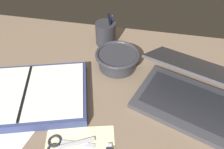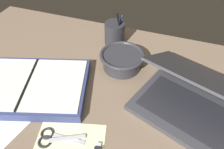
% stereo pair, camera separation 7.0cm
% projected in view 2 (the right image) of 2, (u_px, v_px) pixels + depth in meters
% --- Properties ---
extents(desk_top, '(1.40, 1.00, 0.02)m').
position_uv_depth(desk_top, '(92.00, 112.00, 0.69)').
color(desk_top, '#75604C').
rests_on(desk_top, ground).
extents(laptop, '(0.43, 0.37, 0.16)m').
position_uv_depth(laptop, '(198.00, 103.00, 0.65)').
color(laptop, '#38383D').
rests_on(laptop, desk_top).
extents(bowl, '(0.17, 0.17, 0.06)m').
position_uv_depth(bowl, '(122.00, 60.00, 0.81)').
color(bowl, '#2D2D33').
rests_on(bowl, desk_top).
extents(pen_cup, '(0.08, 0.08, 0.16)m').
position_uv_depth(pen_cup, '(115.00, 33.00, 0.91)').
color(pen_cup, '#28282D').
rests_on(pen_cup, desk_top).
extents(planner, '(0.45, 0.36, 0.04)m').
position_uv_depth(planner, '(29.00, 86.00, 0.74)').
color(planner, navy).
rests_on(planner, desk_top).
extents(scissors, '(0.13, 0.08, 0.01)m').
position_uv_depth(scissors, '(52.00, 138.00, 0.61)').
color(scissors, '#B7B7BC').
rests_on(scissors, desk_top).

